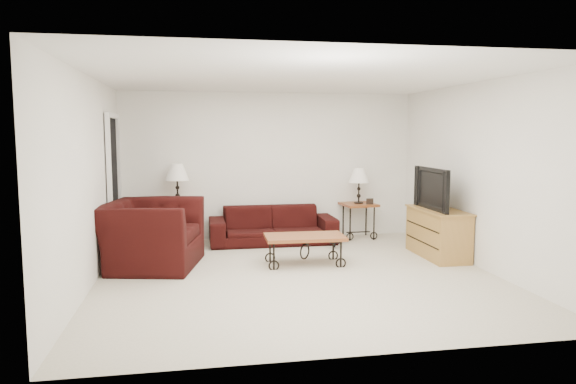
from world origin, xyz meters
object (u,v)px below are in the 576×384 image
object	(u,v)px
side_table_left	(178,224)
tv_stand	(438,233)
side_table_right	(358,221)
lamp_left	(177,184)
television	(438,189)
sofa	(273,225)
armchair	(151,234)
lamp_right	(359,186)
coffee_table	(305,250)
backpack	(334,236)

from	to	relation	value
side_table_left	tv_stand	world-z (taller)	tv_stand
side_table_right	lamp_left	xyz separation A→B (m)	(-3.06, 0.00, 0.69)
side_table_right	television	distance (m)	1.84
sofa	armchair	world-z (taller)	armchair
lamp_right	tv_stand	world-z (taller)	lamp_right
side_table_left	lamp_left	bearing A→B (deg)	0.00
coffee_table	armchair	distance (m)	2.11
side_table_left	coffee_table	world-z (taller)	side_table_left
side_table_right	coffee_table	bearing A→B (deg)	-128.13
lamp_right	television	xyz separation A→B (m)	(0.70, -1.55, 0.10)
side_table_left	armchair	bearing A→B (deg)	-102.85
television	backpack	bearing A→B (deg)	-122.58
lamp_right	tv_stand	bearing A→B (deg)	-65.04
armchair	television	world-z (taller)	television
side_table_left	lamp_left	distance (m)	0.66
side_table_left	coffee_table	xyz separation A→B (m)	(1.76, -1.66, -0.13)
lamp_right	coffee_table	bearing A→B (deg)	-128.13
lamp_right	backpack	bearing A→B (deg)	-131.63
coffee_table	side_table_left	bearing A→B (deg)	136.76
side_table_right	backpack	distance (m)	0.95
side_table_left	tv_stand	xyz separation A→B (m)	(3.79, -1.55, 0.02)
television	coffee_table	bearing A→B (deg)	-86.87
armchair	television	xyz separation A→B (m)	(4.08, -0.15, 0.57)
side_table_right	armchair	xyz separation A→B (m)	(-3.38, -1.40, 0.14)
lamp_left	television	size ratio (longest dim) A/B	0.63
side_table_right	lamp_right	bearing A→B (deg)	0.00
sofa	backpack	distance (m)	1.05
sofa	television	bearing A→B (deg)	-31.52
television	sofa	bearing A→B (deg)	-121.52
sofa	backpack	bearing A→B (deg)	-29.93
armchair	sofa	bearing A→B (deg)	-44.32
sofa	lamp_left	xyz separation A→B (m)	(-1.53, 0.18, 0.69)
lamp_right	coffee_table	size ratio (longest dim) A/B	0.56
sofa	side_table_right	world-z (taller)	side_table_right
side_table_right	lamp_left	distance (m)	3.14
lamp_right	armchair	xyz separation A→B (m)	(-3.38, -1.40, -0.46)
lamp_right	coffee_table	world-z (taller)	lamp_right
lamp_left	armchair	xyz separation A→B (m)	(-0.32, -1.40, -0.55)
lamp_left	tv_stand	distance (m)	4.14
side_table_left	lamp_right	size ratio (longest dim) A/B	1.09
lamp_left	coffee_table	distance (m)	2.54
coffee_table	television	distance (m)	2.16
coffee_table	television	bearing A→B (deg)	3.13
side_table_right	backpack	world-z (taller)	side_table_right
sofa	tv_stand	xyz separation A→B (m)	(2.25, -1.37, 0.05)
side_table_right	tv_stand	bearing A→B (deg)	-65.04
tv_stand	backpack	distance (m)	1.60
coffee_table	armchair	size ratio (longest dim) A/B	0.80
lamp_left	backpack	world-z (taller)	lamp_left
side_table_left	backpack	distance (m)	2.54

